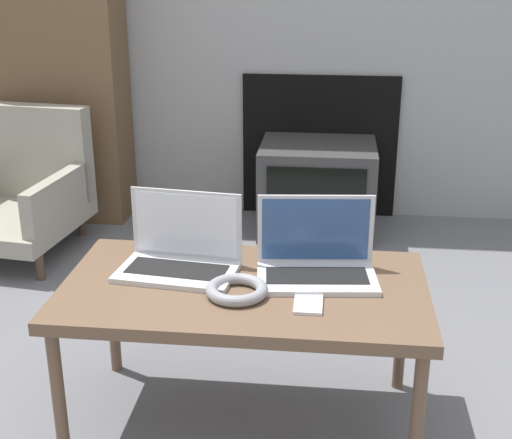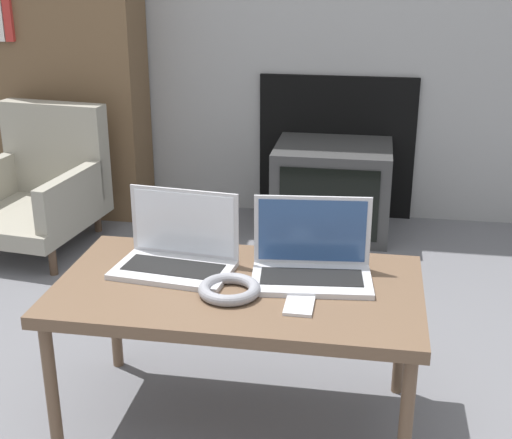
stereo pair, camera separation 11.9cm
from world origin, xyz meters
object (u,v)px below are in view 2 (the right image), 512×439
(laptop_right, at_px, (312,260))
(armchair, at_px, (40,185))
(laptop_left, at_px, (178,251))
(headphones, at_px, (229,289))
(tv, at_px, (332,189))
(phone, at_px, (300,303))

(laptop_right, height_order, armchair, laptop_right)
(laptop_left, bearing_deg, headphones, -32.66)
(laptop_left, xyz_separation_m, armchair, (-1.02, 1.18, -0.23))
(laptop_right, distance_m, armchair, 1.86)
(tv, bearing_deg, headphones, -95.82)
(laptop_left, height_order, tv, laptop_left)
(laptop_right, relative_size, tv, 0.63)
(laptop_left, relative_size, phone, 2.62)
(phone, distance_m, tv, 1.75)
(laptop_right, height_order, phone, laptop_right)
(laptop_right, distance_m, phone, 0.19)
(headphones, relative_size, armchair, 0.25)
(laptop_right, bearing_deg, armchair, 134.39)
(tv, height_order, armchair, armchair)
(headphones, height_order, armchair, armchair)
(laptop_right, distance_m, headphones, 0.26)
(armchair, bearing_deg, laptop_right, -32.87)
(headphones, xyz_separation_m, phone, (0.20, -0.03, -0.01))
(laptop_right, height_order, headphones, laptop_right)
(headphones, bearing_deg, laptop_right, 35.86)
(laptop_right, bearing_deg, laptop_left, 174.26)
(headphones, xyz_separation_m, armchair, (-1.21, 1.33, -0.19))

